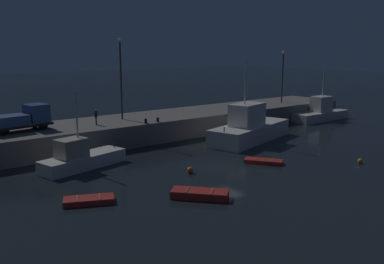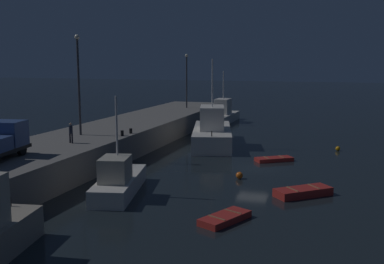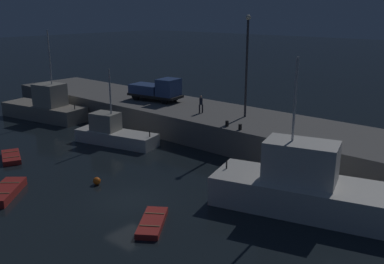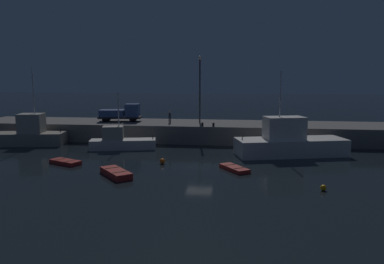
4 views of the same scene
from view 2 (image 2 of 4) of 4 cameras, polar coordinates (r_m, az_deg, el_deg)
name	(u,v)px [view 2 (image 2 of 4)]	position (r m, az deg, el deg)	size (l,w,h in m)	color
ground_plane	(253,168)	(38.85, 7.57, -4.51)	(320.00, 320.00, 0.00)	black
pier_quay	(94,145)	(43.86, -12.07, -1.53)	(65.48, 8.32, 2.32)	slate
fishing_trawler_red	(119,181)	(31.50, -9.11, -6.00)	(7.98, 4.05, 6.68)	silver
fishing_boat_blue	(212,132)	(48.70, 2.52, -0.03)	(12.41, 6.85, 9.10)	silver
fishing_boat_white	(223,115)	(66.94, 3.83, 2.13)	(9.84, 2.91, 7.40)	silver
dinghy_orange_near	(274,159)	(41.87, 10.15, -3.35)	(2.93, 3.47, 0.38)	#B22823
rowboat_white_mid	(225,218)	(26.27, 4.11, -10.63)	(3.53, 2.57, 0.42)	#B22823
dinghy_red_small	(303,192)	(31.76, 13.63, -7.24)	(3.64, 3.88, 0.58)	#B22823
mooring_buoy_near	(239,175)	(35.34, 5.91, -5.38)	(0.53, 0.53, 0.53)	orange
mooring_buoy_mid	(338,149)	(48.10, 17.67, -1.98)	(0.45, 0.45, 0.45)	orange
lamp_post_west	(79,78)	(41.94, -13.92, 6.57)	(0.44, 0.44, 8.86)	#38383D
lamp_post_east	(187,76)	(64.49, -0.68, 6.93)	(0.44, 0.44, 7.49)	#38383D
dockworker	(71,132)	(38.27, -14.83, 0.05)	(0.40, 0.41, 1.66)	black
bollard_west	(122,133)	(41.21, -8.67, -0.13)	(0.28, 0.28, 0.47)	black
bollard_central	(131,131)	(42.39, -7.62, 0.14)	(0.28, 0.28, 0.46)	black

